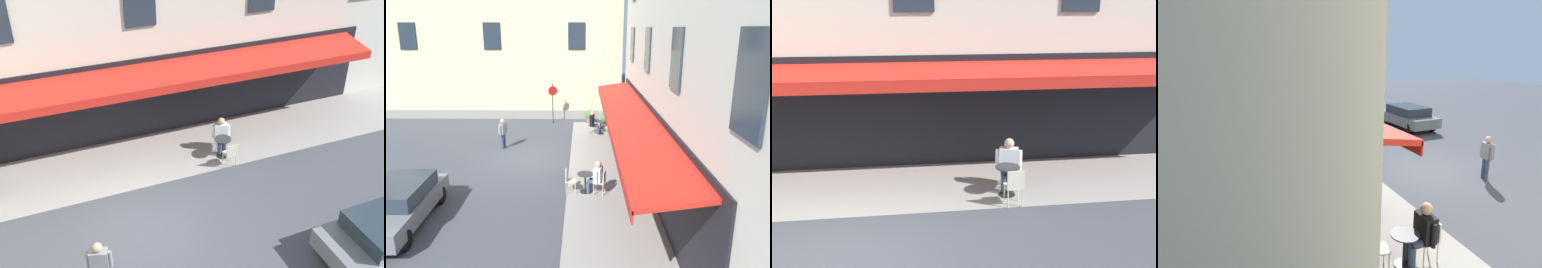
% 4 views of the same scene
% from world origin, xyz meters
% --- Properties ---
extents(ground_plane, '(70.00, 70.00, 0.00)m').
position_xyz_m(ground_plane, '(0.00, 0.00, 0.00)').
color(ground_plane, '#42444C').
extents(sidewalk_cafe_terrace, '(20.50, 3.20, 0.01)m').
position_xyz_m(sidewalk_cafe_terrace, '(-3.25, -3.40, 0.00)').
color(sidewalk_cafe_terrace, gray).
rests_on(sidewalk_cafe_terrace, ground_plane).
extents(cafe_table_near_entrance, '(0.60, 0.60, 0.75)m').
position_xyz_m(cafe_table_near_entrance, '(-3.77, -2.50, 0.49)').
color(cafe_table_near_entrance, black).
rests_on(cafe_table_near_entrance, ground_plane).
extents(cafe_chair_cream_corner_right, '(0.41, 0.41, 0.91)m').
position_xyz_m(cafe_chair_cream_corner_right, '(-3.78, -1.87, 0.55)').
color(cafe_chair_cream_corner_right, beige).
rests_on(cafe_chair_cream_corner_right, ground_plane).
extents(cafe_chair_cream_by_window, '(0.49, 0.49, 0.91)m').
position_xyz_m(cafe_chair_cream_by_window, '(-3.94, -3.11, 0.55)').
color(cafe_chair_cream_by_window, beige).
rests_on(cafe_chair_cream_by_window, ground_plane).
extents(seated_patron_in_white, '(0.66, 0.62, 1.32)m').
position_xyz_m(seated_patron_in_white, '(-3.88, -2.90, 0.71)').
color(seated_patron_in_white, navy).
rests_on(seated_patron_in_white, ground_plane).
extents(walking_pedestrian_in_grey, '(0.62, 0.38, 1.56)m').
position_xyz_m(walking_pedestrian_in_grey, '(1.51, 1.70, 0.91)').
color(walking_pedestrian_in_grey, navy).
rests_on(walking_pedestrian_in_grey, ground_plane).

